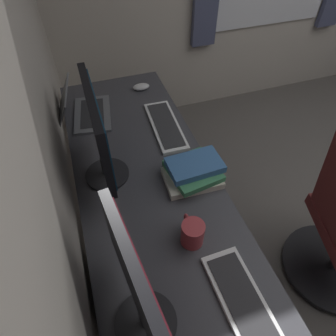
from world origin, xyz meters
TOP-DOWN VIEW (x-y plane):
  - desk at (0.34, 1.71)m, footprint 2.12×0.63m
  - drawer_pedestal at (0.10, 1.73)m, footprint 0.40×0.51m
  - monitor_primary at (-0.09, 1.87)m, footprint 0.52×0.20m
  - monitor_secondary at (0.58, 1.87)m, footprint 0.46×0.20m
  - laptop_leftmost at (1.06, 1.92)m, footprint 0.37×0.33m
  - keyboard_main at (0.82, 1.51)m, footprint 0.43×0.16m
  - keyboard_spare at (-0.16, 1.55)m, footprint 0.42×0.15m
  - mouse_main at (1.22, 1.54)m, footprint 0.06×0.10m
  - book_stack_near at (0.43, 1.51)m, footprint 0.24×0.26m
  - coffee_mug at (0.14, 1.63)m, footprint 0.13×0.09m

SIDE VIEW (x-z plane):
  - drawer_pedestal at x=0.10m, z-range 0.00..0.69m
  - desk at x=0.34m, z-range 0.30..1.03m
  - keyboard_main at x=0.82m, z-range 0.73..0.75m
  - keyboard_spare at x=-0.16m, z-range 0.73..0.75m
  - mouse_main at x=1.22m, z-range 0.73..0.76m
  - laptop_leftmost at x=1.06m, z-range 0.68..0.87m
  - book_stack_near at x=0.43m, z-range 0.73..0.82m
  - coffee_mug at x=0.14m, z-range 0.73..0.84m
  - monitor_primary at x=-0.09m, z-range 0.76..1.16m
  - monitor_secondary at x=0.58m, z-range 0.76..1.20m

